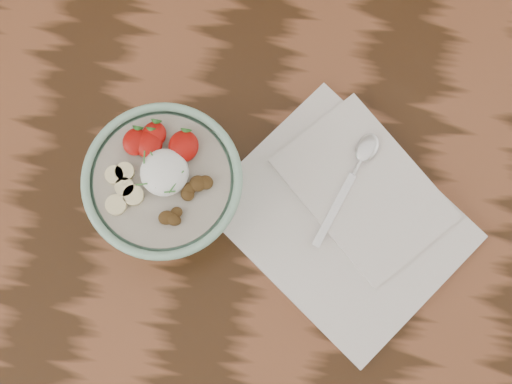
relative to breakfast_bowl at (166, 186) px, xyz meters
The scene contains 4 objects.
table 18.70cm from the breakfast_bowl, 47.72° to the right, with size 160.00×90.00×75.00cm.
breakfast_bowl is the anchor object (origin of this frame).
napkin 23.21cm from the breakfast_bowl, ahead, with size 37.13×35.89×1.78cm.
spoon 24.72cm from the breakfast_bowl, 18.54° to the left, with size 7.20×16.17×0.86cm.
Camera 1 is at (6.84, -8.69, 165.24)cm, focal length 50.00 mm.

